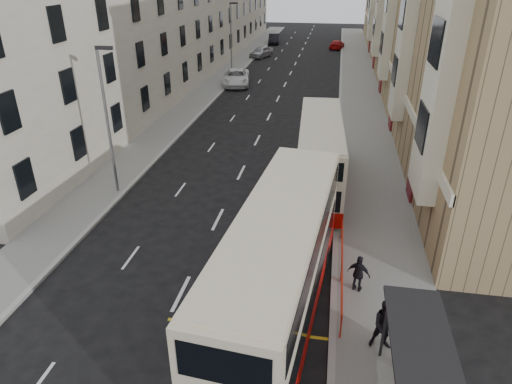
% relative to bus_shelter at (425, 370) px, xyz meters
% --- Properties ---
extents(ground, '(200.00, 200.00, 0.00)m').
position_rel_bus_shelter_xyz_m(ground, '(-8.34, 0.39, -2.14)').
color(ground, black).
rests_on(ground, ground).
extents(pavement_right, '(4.00, 120.00, 0.15)m').
position_rel_bus_shelter_xyz_m(pavement_right, '(-0.34, 30.39, -2.06)').
color(pavement_right, slate).
rests_on(pavement_right, ground).
extents(pavement_left, '(3.00, 120.00, 0.15)m').
position_rel_bus_shelter_xyz_m(pavement_left, '(-15.84, 30.39, -2.06)').
color(pavement_left, slate).
rests_on(pavement_left, ground).
extents(kerb_right, '(0.25, 120.00, 0.15)m').
position_rel_bus_shelter_xyz_m(kerb_right, '(-2.34, 30.39, -2.06)').
color(kerb_right, '#989893').
rests_on(kerb_right, ground).
extents(kerb_left, '(0.25, 120.00, 0.15)m').
position_rel_bus_shelter_xyz_m(kerb_left, '(-14.34, 30.39, -2.06)').
color(kerb_left, '#989893').
rests_on(kerb_left, ground).
extents(road_markings, '(10.00, 110.00, 0.01)m').
position_rel_bus_shelter_xyz_m(road_markings, '(-8.34, 45.39, -2.13)').
color(road_markings, silver).
rests_on(road_markings, ground).
extents(terrace_right, '(10.75, 79.00, 15.25)m').
position_rel_bus_shelter_xyz_m(terrace_right, '(6.54, 45.77, 5.38)').
color(terrace_right, '#937A55').
rests_on(terrace_right, ground).
extents(terrace_left, '(9.18, 79.00, 13.25)m').
position_rel_bus_shelter_xyz_m(terrace_left, '(-21.77, 45.89, 4.38)').
color(terrace_left, beige).
rests_on(terrace_left, ground).
extents(bus_shelter, '(1.65, 4.25, 2.70)m').
position_rel_bus_shelter_xyz_m(bus_shelter, '(0.00, 0.00, 0.00)').
color(bus_shelter, black).
rests_on(bus_shelter, pavement_right).
extents(guard_railing, '(0.06, 6.56, 1.01)m').
position_rel_bus_shelter_xyz_m(guard_railing, '(-2.09, 6.14, -1.28)').
color(guard_railing, '#B62513').
rests_on(guard_railing, pavement_right).
extents(street_lamp_near, '(0.93, 0.18, 8.00)m').
position_rel_bus_shelter_xyz_m(street_lamp_near, '(-14.69, 12.39, 2.50)').
color(street_lamp_near, slate).
rests_on(street_lamp_near, pavement_left).
extents(street_lamp_far, '(0.93, 0.18, 8.00)m').
position_rel_bus_shelter_xyz_m(street_lamp_far, '(-14.69, 42.39, 2.50)').
color(street_lamp_far, slate).
rests_on(street_lamp_far, pavement_left).
extents(double_decker_front, '(3.72, 11.81, 4.63)m').
position_rel_bus_shelter_xyz_m(double_decker_front, '(-4.35, 3.52, 0.22)').
color(double_decker_front, beige).
rests_on(double_decker_front, ground).
extents(double_decker_rear, '(2.86, 10.33, 4.08)m').
position_rel_bus_shelter_xyz_m(double_decker_rear, '(-3.48, 15.01, -0.06)').
color(double_decker_rear, beige).
rests_on(double_decker_rear, ground).
extents(pedestrian_near, '(0.69, 0.50, 1.74)m').
position_rel_bus_shelter_xyz_m(pedestrian_near, '(-0.07, 1.79, -1.12)').
color(pedestrian_near, black).
rests_on(pedestrian_near, pavement_right).
extents(pedestrian_mid, '(0.94, 0.75, 1.91)m').
position_rel_bus_shelter_xyz_m(pedestrian_mid, '(-0.67, 2.72, -1.03)').
color(pedestrian_mid, black).
rests_on(pedestrian_mid, pavement_right).
extents(pedestrian_far, '(1.00, 0.69, 1.57)m').
position_rel_bus_shelter_xyz_m(pedestrian_far, '(-1.45, 5.63, -1.20)').
color(pedestrian_far, black).
rests_on(pedestrian_far, pavement_right).
extents(white_van, '(3.72, 6.31, 1.65)m').
position_rel_bus_shelter_xyz_m(white_van, '(-13.54, 39.24, -1.31)').
color(white_van, white).
rests_on(white_van, ground).
extents(car_silver, '(3.27, 4.88, 1.54)m').
position_rel_bus_shelter_xyz_m(car_silver, '(-13.54, 56.09, -1.37)').
color(car_silver, '#ADAFB5').
rests_on(car_silver, ground).
extents(car_dark, '(2.11, 4.82, 1.54)m').
position_rel_bus_shelter_xyz_m(car_dark, '(-13.54, 69.01, -1.37)').
color(car_dark, black).
rests_on(car_dark, ground).
extents(car_red, '(2.52, 4.67, 1.29)m').
position_rel_bus_shelter_xyz_m(car_red, '(-3.14, 65.38, -1.49)').
color(car_red, '#AA0A09').
rests_on(car_red, ground).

